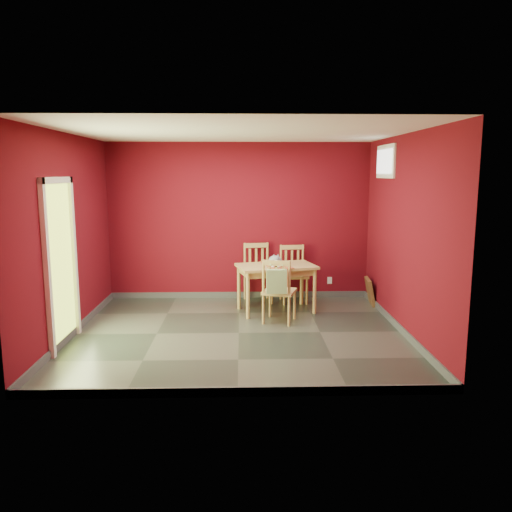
{
  "coord_description": "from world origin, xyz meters",
  "views": [
    {
      "loc": [
        0.05,
        -6.61,
        2.17
      ],
      "look_at": [
        0.25,
        0.45,
        1.0
      ],
      "focal_mm": 35.0,
      "sensor_mm": 36.0,
      "label": 1
    }
  ],
  "objects_px": {
    "dining_table": "(276,271)",
    "chair_near": "(279,290)",
    "cat": "(275,259)",
    "chair_far_right": "(293,273)",
    "tote_bag": "(277,281)",
    "picture_frame": "(370,291)",
    "chair_far_left": "(258,272)"
  },
  "relations": [
    {
      "from": "chair_far_right",
      "to": "cat",
      "type": "height_order",
      "value": "cat"
    },
    {
      "from": "tote_bag",
      "to": "picture_frame",
      "type": "height_order",
      "value": "tote_bag"
    },
    {
      "from": "tote_bag",
      "to": "cat",
      "type": "distance_m",
      "value": 0.79
    },
    {
      "from": "dining_table",
      "to": "chair_far_left",
      "type": "height_order",
      "value": "chair_far_left"
    },
    {
      "from": "dining_table",
      "to": "chair_far_right",
      "type": "height_order",
      "value": "chair_far_right"
    },
    {
      "from": "chair_far_left",
      "to": "cat",
      "type": "bearing_deg",
      "value": -70.46
    },
    {
      "from": "chair_far_right",
      "to": "tote_bag",
      "type": "bearing_deg",
      "value": -104.89
    },
    {
      "from": "chair_far_left",
      "to": "tote_bag",
      "type": "distance_m",
      "value": 1.51
    },
    {
      "from": "chair_near",
      "to": "tote_bag",
      "type": "distance_m",
      "value": 0.29
    },
    {
      "from": "tote_bag",
      "to": "picture_frame",
      "type": "xyz_separation_m",
      "value": [
        1.65,
        1.2,
        -0.45
      ]
    },
    {
      "from": "chair_far_left",
      "to": "cat",
      "type": "distance_m",
      "value": 0.83
    },
    {
      "from": "chair_near",
      "to": "tote_bag",
      "type": "relative_size",
      "value": 2.34
    },
    {
      "from": "cat",
      "to": "chair_far_right",
      "type": "bearing_deg",
      "value": 72.08
    },
    {
      "from": "dining_table",
      "to": "chair_far_left",
      "type": "relative_size",
      "value": 1.34
    },
    {
      "from": "tote_bag",
      "to": "cat",
      "type": "xyz_separation_m",
      "value": [
        0.03,
        0.77,
        0.19
      ]
    },
    {
      "from": "dining_table",
      "to": "picture_frame",
      "type": "height_order",
      "value": "dining_table"
    },
    {
      "from": "chair_far_left",
      "to": "chair_near",
      "type": "distance_m",
      "value": 1.29
    },
    {
      "from": "dining_table",
      "to": "chair_far_right",
      "type": "relative_size",
      "value": 1.38
    },
    {
      "from": "chair_near",
      "to": "tote_bag",
      "type": "height_order",
      "value": "chair_near"
    },
    {
      "from": "chair_far_right",
      "to": "picture_frame",
      "type": "xyz_separation_m",
      "value": [
        1.27,
        -0.24,
        -0.27
      ]
    },
    {
      "from": "chair_far_right",
      "to": "cat",
      "type": "relative_size",
      "value": 2.18
    },
    {
      "from": "picture_frame",
      "to": "cat",
      "type": "bearing_deg",
      "value": -165.01
    },
    {
      "from": "dining_table",
      "to": "cat",
      "type": "relative_size",
      "value": 3.02
    },
    {
      "from": "chair_far_right",
      "to": "chair_near",
      "type": "bearing_deg",
      "value": -105.46
    },
    {
      "from": "chair_far_left",
      "to": "chair_near",
      "type": "bearing_deg",
      "value": -78.01
    },
    {
      "from": "dining_table",
      "to": "chair_near",
      "type": "xyz_separation_m",
      "value": [
        -0.01,
        -0.61,
        -0.17
      ]
    },
    {
      "from": "cat",
      "to": "picture_frame",
      "type": "xyz_separation_m",
      "value": [
        1.62,
        0.43,
        -0.64
      ]
    },
    {
      "from": "chair_far_right",
      "to": "chair_near",
      "type": "xyz_separation_m",
      "value": [
        -0.34,
        -1.23,
        -0.0
      ]
    },
    {
      "from": "dining_table",
      "to": "tote_bag",
      "type": "xyz_separation_m",
      "value": [
        -0.05,
        -0.83,
        0.01
      ]
    },
    {
      "from": "chair_far_left",
      "to": "picture_frame",
      "type": "relative_size",
      "value": 2.19
    },
    {
      "from": "dining_table",
      "to": "chair_far_right",
      "type": "xyz_separation_m",
      "value": [
        0.33,
        0.62,
        -0.16
      ]
    },
    {
      "from": "chair_near",
      "to": "tote_bag",
      "type": "bearing_deg",
      "value": -101.61
    }
  ]
}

